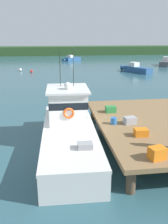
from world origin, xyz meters
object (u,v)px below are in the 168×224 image
object	(u,v)px
crate_stack_mid_dock	(130,120)
crate_stack_near_edge	(111,109)
bait_bucket	(114,121)
moored_boat_far_right	(72,59)
crate_single_by_cleat	(157,153)
mooring_buoy_inshore	(20,70)
crate_single_far	(141,132)
mooring_buoy_outer	(31,71)
main_fishing_boat	(69,128)
moored_boat_near_channel	(136,69)
moored_boat_mid_harbor	(166,62)

from	to	relation	value
crate_stack_mid_dock	crate_stack_near_edge	distance (m)	2.08
bait_bucket	moored_boat_far_right	size ratio (longest dim) A/B	0.07
crate_single_by_cleat	mooring_buoy_inshore	world-z (taller)	crate_single_by_cleat
crate_single_far	mooring_buoy_outer	size ratio (longest dim) A/B	1.44
bait_bucket	mooring_buoy_outer	xyz separation A→B (m)	(-6.31, 27.06, -1.16)
crate_single_far	mooring_buoy_outer	distance (m)	29.61
main_fishing_boat	mooring_buoy_outer	xyz separation A→B (m)	(-3.99, 26.91, -0.80)
crate_single_by_cleat	main_fishing_boat	bearing A→B (deg)	127.37
moored_boat_far_right	moored_boat_near_channel	world-z (taller)	moored_boat_near_channel
crate_single_far	moored_boat_near_channel	world-z (taller)	crate_single_far
moored_boat_far_right	moored_boat_near_channel	xyz separation A→B (m)	(8.59, -18.97, 0.07)
crate_single_far	moored_boat_near_channel	distance (m)	28.40
bait_bucket	moored_boat_mid_harbor	xyz separation A→B (m)	(18.83, 33.02, -0.82)
crate_single_far	moored_boat_far_right	bearing A→B (deg)	89.28
moored_boat_far_right	mooring_buoy_outer	xyz separation A→B (m)	(-7.75, -17.13, -0.23)
crate_stack_mid_dock	crate_stack_near_edge	xyz separation A→B (m)	(-0.54, 2.01, 0.00)
crate_single_by_cleat	moored_boat_far_right	xyz separation A→B (m)	(0.75, 47.98, -0.99)
mooring_buoy_inshore	moored_boat_near_channel	bearing A→B (deg)	-10.74
crate_single_far	mooring_buoy_outer	world-z (taller)	crate_single_far
moored_boat_near_channel	mooring_buoy_inshore	size ratio (longest dim) A/B	11.94
main_fishing_boat	crate_single_far	world-z (taller)	main_fishing_boat
crate_stack_mid_dock	crate_single_by_cleat	size ratio (longest dim) A/B	1.00
moored_boat_mid_harbor	crate_stack_near_edge	bearing A→B (deg)	-120.80
crate_stack_near_edge	moored_boat_far_right	size ratio (longest dim) A/B	0.13
crate_stack_mid_dock	mooring_buoy_inshore	world-z (taller)	crate_stack_mid_dock
crate_stack_mid_dock	main_fishing_boat	bearing A→B (deg)	176.48
main_fishing_boat	crate_stack_mid_dock	distance (m)	3.21
bait_bucket	moored_boat_far_right	bearing A→B (deg)	88.14
moored_boat_near_channel	moored_boat_mid_harbor	world-z (taller)	moored_boat_mid_harbor
crate_single_far	moored_boat_mid_harbor	distance (m)	39.06
moored_boat_near_channel	mooring_buoy_outer	world-z (taller)	moored_boat_near_channel
bait_bucket	crate_single_far	bearing A→B (deg)	-62.33
mooring_buoy_inshore	main_fishing_boat	bearing A→B (deg)	-78.36
crate_stack_near_edge	moored_boat_near_channel	distance (m)	25.22
crate_stack_mid_dock	crate_stack_near_edge	world-z (taller)	crate_stack_near_edge
moored_boat_near_channel	bait_bucket	bearing A→B (deg)	-111.68
moored_boat_mid_harbor	mooring_buoy_inshore	size ratio (longest dim) A/B	12.23
bait_bucket	moored_boat_far_right	distance (m)	44.22
crate_stack_mid_dock	crate_single_by_cleat	distance (m)	3.75
crate_stack_mid_dock	moored_boat_near_channel	size ratio (longest dim) A/B	0.10
moored_boat_near_channel	mooring_buoy_outer	xyz separation A→B (m)	(-16.34, 1.84, -0.31)
crate_stack_mid_dock	crate_stack_near_edge	size ratio (longest dim) A/B	1.00
crate_single_far	mooring_buoy_inshore	world-z (taller)	crate_single_far
crate_single_by_cleat	crate_stack_near_edge	xyz separation A→B (m)	(-0.37, 5.75, -0.05)
crate_single_by_cleat	crate_stack_mid_dock	bearing A→B (deg)	87.42
crate_stack_near_edge	moored_boat_far_right	bearing A→B (deg)	88.48
crate_stack_near_edge	moored_boat_near_channel	world-z (taller)	crate_stack_near_edge
crate_stack_near_edge	mooring_buoy_inshore	bearing A→B (deg)	107.68
moored_boat_near_channel	mooring_buoy_inshore	distance (m)	18.55
main_fishing_boat	bait_bucket	distance (m)	2.36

